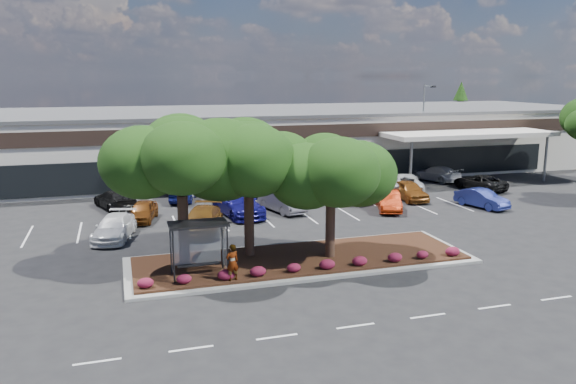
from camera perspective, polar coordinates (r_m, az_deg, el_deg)
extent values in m
plane|color=black|center=(26.98, 8.14, -9.24)|extent=(160.00, 160.00, 0.00)
cube|color=beige|center=(58.16, -6.12, 5.11)|extent=(80.00, 20.00, 6.00)
cube|color=#494A4C|center=(57.89, -6.18, 8.16)|extent=(80.40, 20.40, 0.30)
cube|color=black|center=(48.19, -3.87, 5.95)|extent=(80.00, 0.25, 1.20)
cube|color=black|center=(48.61, -3.82, 2.20)|extent=(60.00, 0.18, 2.60)
cube|color=#AC0C19|center=(47.13, -11.00, 5.64)|extent=(6.00, 0.12, 1.00)
cube|color=beige|center=(54.22, 17.93, 5.63)|extent=(16.00, 5.00, 0.40)
cylinder|color=slate|center=(49.11, 12.36, 2.64)|extent=(0.24, 0.24, 4.20)
cylinder|color=slate|center=(57.25, 24.70, 3.09)|extent=(0.24, 0.24, 4.20)
cube|color=gray|center=(29.75, 1.34, -6.96)|extent=(18.00, 6.00, 0.15)
cube|color=#3F2515|center=(29.71, 1.34, -6.73)|extent=(17.20, 5.20, 0.12)
cube|color=silver|center=(21.08, -18.81, -16.00)|extent=(1.60, 0.12, 0.01)
cube|color=silver|center=(21.16, -9.81, -15.41)|extent=(1.60, 0.12, 0.01)
cube|color=silver|center=(21.71, -1.13, -14.49)|extent=(1.60, 0.12, 0.01)
cube|color=silver|center=(22.70, 6.88, -13.35)|extent=(1.60, 0.12, 0.01)
cube|color=silver|center=(24.08, 14.02, -12.11)|extent=(1.60, 0.12, 0.01)
cube|color=silver|center=(25.79, 20.25, -10.87)|extent=(1.60, 0.12, 0.01)
cube|color=silver|center=(27.76, 25.60, -9.69)|extent=(1.60, 0.12, 0.01)
cube|color=silver|center=(37.91, -24.96, -4.07)|extent=(0.12, 5.00, 0.01)
cube|color=silver|center=(37.58, -20.43, -3.84)|extent=(0.12, 5.00, 0.01)
cube|color=silver|center=(37.49, -15.85, -3.58)|extent=(0.12, 5.00, 0.01)
cube|color=silver|center=(37.65, -11.28, -3.29)|extent=(0.12, 5.00, 0.01)
cube|color=silver|center=(38.03, -6.77, -2.99)|extent=(0.12, 5.00, 0.01)
cube|color=silver|center=(38.65, -2.39, -2.68)|extent=(0.12, 5.00, 0.01)
cube|color=silver|center=(39.49, 1.83, -2.36)|extent=(0.12, 5.00, 0.01)
cube|color=silver|center=(40.53, 5.85, -2.05)|extent=(0.12, 5.00, 0.01)
cube|color=silver|center=(41.76, 9.65, -1.75)|extent=(0.12, 5.00, 0.01)
cube|color=silver|center=(43.17, 13.21, -1.46)|extent=(0.12, 5.00, 0.01)
cube|color=silver|center=(44.73, 16.54, -1.18)|extent=(0.12, 5.00, 0.01)
cube|color=silver|center=(46.44, 19.63, -0.92)|extent=(0.12, 5.00, 0.01)
cylinder|color=black|center=(27.50, -11.82, -5.65)|extent=(0.08, 0.08, 2.50)
cylinder|color=black|center=(27.81, -6.67, -5.28)|extent=(0.08, 0.08, 2.50)
cylinder|color=black|center=(26.26, -11.55, -6.46)|extent=(0.08, 0.08, 2.50)
cylinder|color=black|center=(26.58, -6.16, -6.06)|extent=(0.08, 0.08, 2.50)
cube|color=black|center=(26.65, -9.12, -3.21)|extent=(2.75, 1.55, 0.10)
cube|color=silver|center=(27.59, -9.24, -5.22)|extent=(2.30, 0.03, 2.00)
cube|color=black|center=(27.49, -9.06, -7.30)|extent=(2.00, 0.35, 0.06)
cone|color=#14330E|center=(80.61, 17.04, 7.55)|extent=(3.96, 3.96, 9.00)
imported|color=#594C47|center=(26.30, -5.68, -7.12)|extent=(0.73, 0.58, 1.74)
cube|color=gray|center=(57.01, 13.29, 1.88)|extent=(0.50, 0.50, 0.40)
cylinder|color=slate|center=(56.45, 13.50, 6.30)|extent=(0.14, 0.14, 8.43)
cube|color=slate|center=(56.60, 13.99, 10.42)|extent=(0.92, 0.54, 0.14)
cube|color=black|center=(56.99, 14.29, 10.34)|extent=(0.53, 0.45, 0.18)
imported|color=white|center=(35.26, -17.23, -3.46)|extent=(3.06, 5.11, 1.39)
imported|color=#63320E|center=(39.09, -14.55, -1.89)|extent=(2.55, 4.20, 1.34)
imported|color=brown|center=(35.54, -8.73, -2.85)|extent=(3.69, 5.60, 1.51)
imported|color=navy|center=(39.51, -5.11, -1.15)|extent=(3.26, 6.12, 1.69)
imported|color=#55545C|center=(40.35, -0.61, -0.99)|extent=(2.73, 4.71, 1.47)
imported|color=maroon|center=(41.44, 10.15, -0.86)|extent=(2.94, 4.64, 1.44)
imported|color=brown|center=(45.22, 12.20, 0.15)|extent=(2.06, 4.54, 1.51)
imported|color=navy|center=(44.08, 19.08, -0.62)|extent=(2.54, 4.39, 1.37)
imported|color=black|center=(43.07, -17.10, -0.71)|extent=(3.52, 5.41, 1.46)
imported|color=#B0B5BC|center=(46.26, -10.98, 0.59)|extent=(1.96, 5.26, 1.72)
imported|color=navy|center=(44.52, -10.57, 0.00)|extent=(2.95, 4.60, 1.46)
imported|color=#5A585F|center=(46.43, -3.73, 0.73)|extent=(1.89, 4.64, 1.58)
imported|color=slate|center=(44.44, 4.69, 0.29)|extent=(5.09, 6.68, 1.69)
imported|color=brown|center=(45.56, 4.47, 0.60)|extent=(4.30, 6.36, 1.71)
imported|color=silver|center=(48.09, 11.76, 0.91)|extent=(4.61, 6.34, 1.60)
imported|color=black|center=(50.84, 18.90, 0.94)|extent=(3.10, 5.16, 1.34)
imported|color=#A4A7AF|center=(53.99, 14.80, 1.82)|extent=(3.50, 5.27, 1.42)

